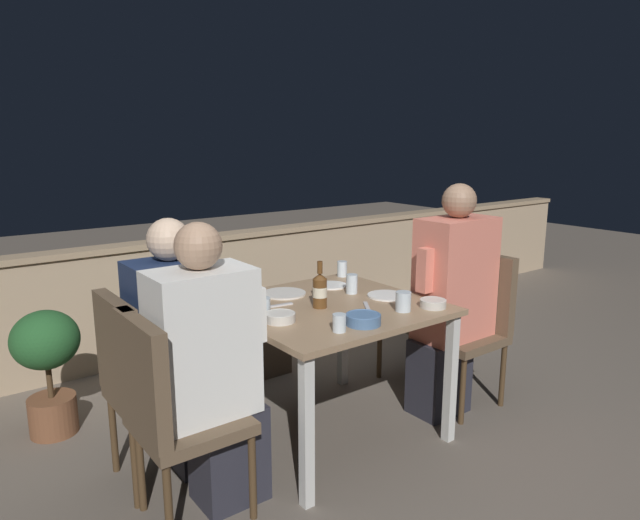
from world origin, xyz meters
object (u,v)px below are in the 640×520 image
person_white_polo (211,370)px  chair_right_far (431,300)px  beer_bottle (320,290)px  potted_plant (47,359)px  person_navy_jumper (181,348)px  person_coral_top (451,300)px  chair_left_near (166,403)px  chair_right_near (472,315)px  chair_left_far (140,375)px

person_white_polo → chair_right_far: size_ratio=1.39×
beer_bottle → potted_plant: bearing=141.0°
person_white_polo → person_navy_jumper: bearing=87.6°
person_coral_top → beer_bottle: size_ratio=5.52×
chair_left_near → potted_plant: chair_left_near is taller
chair_right_near → person_coral_top: size_ratio=0.68×
chair_left_near → beer_bottle: (0.89, 0.17, 0.28)m
person_coral_top → person_white_polo: bearing=-179.9°
chair_right_far → chair_left_near: bearing=-169.1°
person_navy_jumper → chair_left_far: bearing=180.0°
chair_right_far → potted_plant: (-2.17, 0.70, -0.11)m
person_navy_jumper → chair_right_near: 1.71m
chair_right_near → chair_right_far: bearing=80.7°
chair_left_near → chair_right_far: 1.99m
chair_left_near → person_navy_jumper: (0.21, 0.33, 0.08)m
chair_right_near → potted_plant: size_ratio=1.31×
chair_left_near → beer_bottle: 0.95m
beer_bottle → person_white_polo: bearing=-166.0°
chair_left_far → beer_bottle: bearing=-10.2°
chair_left_far → potted_plant: size_ratio=1.31×
person_white_polo → chair_right_near: (1.69, 0.00, -0.09)m
person_white_polo → person_navy_jumper: size_ratio=1.02×
chair_left_near → person_white_polo: (0.20, 0.00, 0.09)m
chair_left_near → chair_right_near: same height
chair_left_far → person_navy_jumper: bearing=0.0°
chair_right_far → person_coral_top: bearing=-124.6°
person_coral_top → chair_left_near: bearing=-179.9°
chair_left_near → person_white_polo: bearing=0.0°
beer_bottle → chair_right_near: bearing=-9.6°
chair_right_far → chair_right_near: bearing=-99.3°
person_navy_jumper → person_coral_top: (1.48, -0.33, 0.04)m
chair_left_near → chair_left_far: bearing=87.8°
chair_left_far → potted_plant: chair_left_far is taller
chair_right_near → chair_left_far: bearing=170.1°
chair_right_far → person_white_polo: bearing=-167.9°
chair_right_near → person_coral_top: person_coral_top is taller
chair_left_near → chair_right_far: bearing=10.9°
chair_left_far → potted_plant: (-0.23, 0.74, -0.11)m
person_white_polo → chair_left_far: 0.39m
chair_right_near → beer_bottle: beer_bottle is taller
person_coral_top → chair_right_far: bearing=55.4°
person_coral_top → potted_plant: person_coral_top is taller
person_navy_jumper → chair_left_near: bearing=-122.7°
chair_right_far → beer_bottle: (-1.06, -0.20, 0.28)m
chair_right_near → person_navy_jumper: bearing=168.9°
person_navy_jumper → person_coral_top: size_ratio=0.93×
person_white_polo → chair_right_near: person_white_polo is taller
chair_left_near → person_coral_top: person_coral_top is taller
chair_left_near → chair_left_far: (0.01, 0.33, 0.00)m
person_white_polo → chair_left_far: person_white_polo is taller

